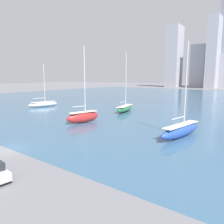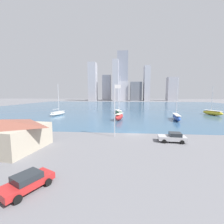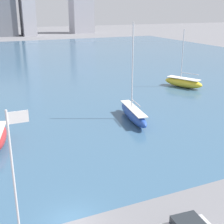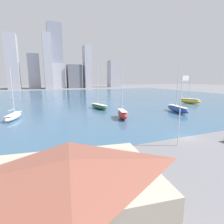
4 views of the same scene
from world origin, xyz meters
The scene contains 6 objects.
ground_plane centered at (0.00, 0.00, 0.00)m, with size 500.00×500.00×0.00m, color slate.
harbor_water centered at (0.00, 70.00, 0.00)m, with size 180.00×140.00×0.00m.
sailboat_red centered at (-3.79, 16.75, 1.20)m, with size 3.40×7.33×14.45m.
sailboat_white centered at (-28.89, 25.81, 0.87)m, with size 3.89×8.78×12.58m.
sailboat_green centered at (-4.70, 32.76, 0.89)m, with size 4.35×9.47×14.59m.
sailboat_blue centered at (14.95, 18.10, 1.05)m, with size 3.30×10.33×13.82m.
Camera 1 is at (25.54, -13.10, 8.87)m, focal length 35.00 mm.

